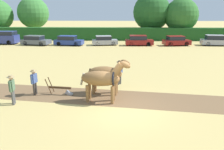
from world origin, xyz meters
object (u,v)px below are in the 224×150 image
object	(u,v)px
tree_center_right	(181,15)
plow	(62,90)
parked_van	(2,37)
farmer_beside_team	(119,71)
tree_center	(152,12)
parked_car_center	(104,41)
parked_car_left	(35,40)
parked_car_right	(176,41)
draft_horse_lead_left	(103,78)
farmer_onlooker_left	(12,88)
tree_center_left	(33,13)
parked_car_center_right	(139,41)
parked_car_center_left	(69,41)
draft_horse_lead_right	(107,73)
farmer_at_plow	(34,80)
parked_car_far_right	(216,41)

from	to	relation	value
tree_center_right	plow	distance (m)	33.63
parked_van	farmer_beside_team	bearing A→B (deg)	-44.59
tree_center	parked_car_center	distance (m)	13.89
plow	parked_car_left	distance (m)	22.93
tree_center	tree_center_right	xyz separation A→B (m)	(5.31, -1.43, -0.59)
plow	parked_car_right	size ratio (longest dim) A/B	0.40
draft_horse_lead_left	farmer_onlooker_left	distance (m)	4.95
tree_center_left	parked_car_center_right	distance (m)	23.75
parked_car_center_left	farmer_onlooker_left	bearing A→B (deg)	-77.00
tree_center_left	parked_car_right	bearing A→B (deg)	-23.48
tree_center_right	parked_car_left	xyz separation A→B (m)	(-24.35, -9.15, -3.63)
draft_horse_lead_left	draft_horse_lead_right	xyz separation A→B (m)	(0.15, 1.31, -0.07)
draft_horse_lead_right	farmer_beside_team	bearing A→B (deg)	74.22
farmer_at_plow	parked_van	bearing A→B (deg)	130.11
draft_horse_lead_left	farmer_at_plow	size ratio (longest dim) A/B	1.81
farmer_beside_team	parked_car_center	distance (m)	19.17
parked_van	parked_car_center	world-z (taller)	parked_van
parked_car_center	parked_car_right	xyz separation A→B (m)	(10.94, -0.12, 0.03)
tree_center_left	farmer_beside_team	size ratio (longest dim) A/B	4.58
parked_car_right	plow	bearing A→B (deg)	-128.26
parked_van	parked_car_far_right	distance (m)	33.31
farmer_onlooker_left	parked_car_center_left	world-z (taller)	farmer_onlooker_left
tree_center_right	plow	xyz separation A→B (m)	(-14.74, -29.96, -4.01)
draft_horse_lead_left	farmer_beside_team	world-z (taller)	draft_horse_lead_left
farmer_at_plow	parked_car_right	xyz separation A→B (m)	(13.63, 21.13, -0.21)
plow	parked_car_center	bearing A→B (deg)	94.22
draft_horse_lead_right	parked_car_left	distance (m)	23.94
tree_center_left	parked_car_far_right	xyz separation A→B (m)	(32.13, -10.95, -4.00)
draft_horse_lead_right	farmer_onlooker_left	distance (m)	5.40
plow	parked_car_center_right	bearing A→B (deg)	80.27
tree_center	farmer_beside_team	size ratio (longest dim) A/B	4.95
tree_center	draft_horse_lead_left	bearing A→B (deg)	-101.90
draft_horse_lead_left	parked_car_far_right	size ratio (longest dim) A/B	0.65
farmer_onlooker_left	parked_car_right	world-z (taller)	farmer_onlooker_left
tree_center	tree_center_right	size ratio (longest dim) A/B	1.14
parked_car_center	parked_car_center_left	bearing A→B (deg)	175.10
parked_car_right	parked_car_far_right	size ratio (longest dim) A/B	0.94
farmer_onlooker_left	parked_car_far_right	world-z (taller)	farmer_onlooker_left
plow	parked_car_center_left	world-z (taller)	parked_car_center_left
plow	farmer_beside_team	size ratio (longest dim) A/B	0.99
tree_center_left	parked_car_center	size ratio (longest dim) A/B	1.90
farmer_at_plow	draft_horse_lead_right	bearing A→B (deg)	13.37
parked_car_center_left	parked_car_right	distance (m)	16.42
draft_horse_lead_left	parked_car_center	size ratio (longest dim) A/B	0.70
farmer_at_plow	parked_car_left	world-z (taller)	farmer_at_plow
tree_center_left	plow	bearing A→B (deg)	-66.45
draft_horse_lead_right	farmer_beside_team	world-z (taller)	draft_horse_lead_right
draft_horse_lead_left	tree_center_left	bearing A→B (deg)	123.66
tree_center_left	plow	xyz separation A→B (m)	(14.11, -32.38, -4.44)
farmer_beside_team	draft_horse_lead_left	bearing A→B (deg)	-68.60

